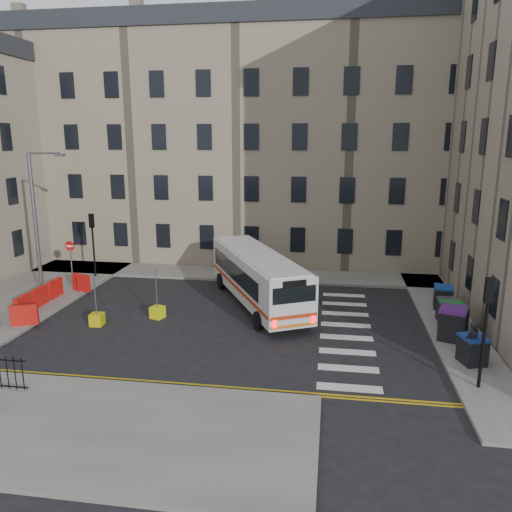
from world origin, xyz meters
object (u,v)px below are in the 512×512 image
(wheelie_bin_c, at_px, (453,317))
(bollard_chevron, at_px, (97,319))
(wheelie_bin_e, at_px, (443,297))
(pedestrian, at_px, (472,343))
(wheelie_bin_a, at_px, (472,350))
(bollard_yellow, at_px, (157,312))
(streetlamp, at_px, (35,224))
(wheelie_bin_b, at_px, (452,323))
(bus, at_px, (257,276))
(wheelie_bin_d, at_px, (447,310))

(wheelie_bin_c, distance_m, bollard_chevron, 16.98)
(wheelie_bin_e, relative_size, pedestrian, 0.65)
(pedestrian, height_order, bollard_chevron, pedestrian)
(wheelie_bin_a, distance_m, bollard_yellow, 14.73)
(streetlamp, relative_size, wheelie_bin_e, 6.77)
(wheelie_bin_b, distance_m, bollard_chevron, 16.67)
(bollard_chevron, bearing_deg, wheelie_bin_c, 5.09)
(streetlamp, relative_size, bollard_yellow, 13.57)
(wheelie_bin_c, bearing_deg, bollard_chevron, 176.13)
(pedestrian, bearing_deg, wheelie_bin_a, -152.82)
(wheelie_bin_e, bearing_deg, wheelie_bin_b, -88.50)
(bus, relative_size, wheelie_bin_a, 8.31)
(wheelie_bin_a, distance_m, wheelie_bin_b, 2.50)
(bus, height_order, wheelie_bin_e, bus)
(wheelie_bin_c, relative_size, bollard_chevron, 2.23)
(wheelie_bin_c, distance_m, pedestrian, 3.68)
(bus, relative_size, wheelie_bin_c, 7.72)
(bus, distance_m, bollard_yellow, 5.68)
(pedestrian, xyz_separation_m, bollard_chevron, (-16.78, 2.16, -0.77))
(bus, distance_m, wheelie_bin_d, 9.81)
(streetlamp, distance_m, bollard_chevron, 7.29)
(wheelie_bin_a, bearing_deg, pedestrian, -138.04)
(bus, bearing_deg, wheelie_bin_e, -24.42)
(wheelie_bin_a, xyz_separation_m, wheelie_bin_d, (0.01, 4.69, 0.00))
(streetlamp, height_order, bus, streetlamp)
(bollard_yellow, distance_m, bollard_chevron, 2.94)
(wheelie_bin_a, distance_m, bollard_chevron, 17.01)
(wheelie_bin_a, height_order, wheelie_bin_d, wheelie_bin_d)
(bollard_chevron, bearing_deg, streetlamp, 145.17)
(wheelie_bin_a, height_order, bollard_yellow, wheelie_bin_a)
(streetlamp, distance_m, bollard_yellow, 8.79)
(wheelie_bin_d, relative_size, pedestrian, 0.62)
(wheelie_bin_b, height_order, pedestrian, pedestrian)
(streetlamp, height_order, pedestrian, streetlamp)
(bollard_yellow, bearing_deg, pedestrian, -14.24)
(wheelie_bin_c, distance_m, wheelie_bin_e, 3.29)
(wheelie_bin_c, bearing_deg, wheelie_bin_a, -99.32)
(wheelie_bin_e, distance_m, pedestrian, 6.97)
(bus, xyz_separation_m, wheelie_bin_a, (9.62, -6.33, -0.91))
(wheelie_bin_e, bearing_deg, pedestrian, -85.10)
(streetlamp, xyz_separation_m, wheelie_bin_c, (21.89, -1.96, -3.52))
(wheelie_bin_a, xyz_separation_m, wheelie_bin_b, (-0.23, 2.48, 0.15))
(bus, height_order, wheelie_bin_b, bus)
(pedestrian, relative_size, bollard_chevron, 3.08)
(wheelie_bin_d, relative_size, bollard_chevron, 1.90)
(wheelie_bin_a, relative_size, pedestrian, 0.67)
(pedestrian, bearing_deg, streetlamp, -45.89)
(wheelie_bin_a, relative_size, wheelie_bin_d, 1.09)
(wheelie_bin_d, xyz_separation_m, wheelie_bin_e, (0.23, 2.08, 0.03))
(wheelie_bin_d, height_order, bollard_chevron, wheelie_bin_d)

